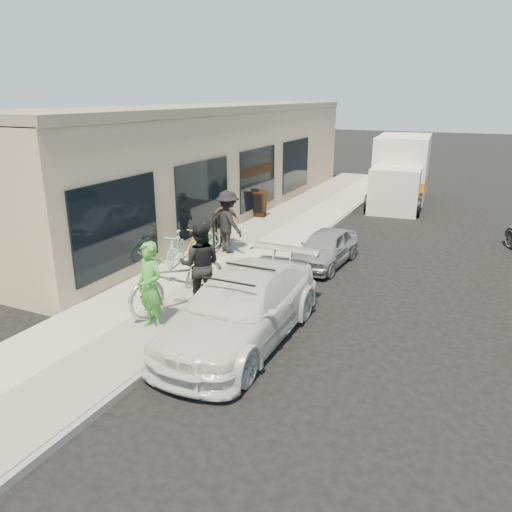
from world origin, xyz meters
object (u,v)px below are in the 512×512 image
(man_standing, at_px, (200,265))
(bike_rack, at_px, (215,232))
(sandwich_board, at_px, (257,204))
(moving_truck, at_px, (400,173))
(bystander_a, at_px, (228,222))
(tandem_bike, at_px, (180,279))
(woman_rider, at_px, (150,286))
(cruiser_bike_c, at_px, (199,241))
(sedan_silver, at_px, (325,248))
(cruiser_bike_a, at_px, (176,248))
(bystander_b, at_px, (224,221))
(sedan_white, at_px, (241,307))
(cruiser_bike_b, at_px, (206,241))

(man_standing, bearing_deg, bike_rack, -87.38)
(sandwich_board, relative_size, man_standing, 0.53)
(moving_truck, relative_size, bystander_a, 3.27)
(tandem_bike, bearing_deg, man_standing, 60.53)
(bike_rack, height_order, woman_rider, woman_rider)
(moving_truck, bearing_deg, cruiser_bike_c, -113.32)
(sedan_silver, xyz_separation_m, cruiser_bike_c, (-3.37, -1.22, 0.11))
(sandwich_board, bearing_deg, sedan_silver, -49.58)
(bike_rack, distance_m, cruiser_bike_c, 0.69)
(woman_rider, relative_size, cruiser_bike_a, 1.19)
(sedan_silver, relative_size, bystander_b, 1.94)
(sandwich_board, distance_m, moving_truck, 7.29)
(tandem_bike, bearing_deg, sedan_silver, 85.81)
(cruiser_bike_a, bearing_deg, sedan_white, -55.05)
(sedan_white, bearing_deg, woman_rider, -161.02)
(man_standing, xyz_separation_m, cruiser_bike_c, (-1.86, 3.00, -0.48))
(bike_rack, xyz_separation_m, man_standing, (1.72, -3.66, 0.38))
(bike_rack, height_order, cruiser_bike_b, bike_rack)
(bike_rack, relative_size, woman_rider, 0.52)
(cruiser_bike_c, xyz_separation_m, bystander_b, (0.11, 1.29, 0.30))
(bystander_a, bearing_deg, sandwich_board, -48.35)
(sandwich_board, distance_m, cruiser_bike_a, 5.97)
(moving_truck, xyz_separation_m, cruiser_bike_c, (-3.69, -11.01, -0.66))
(man_standing, bearing_deg, bystander_b, -90.36)
(sedan_white, relative_size, cruiser_bike_b, 2.99)
(bystander_a, bearing_deg, tandem_bike, 131.22)
(sandwich_board, distance_m, cruiser_bike_b, 4.94)
(cruiser_bike_c, bearing_deg, cruiser_bike_a, -109.89)
(sandwich_board, relative_size, cruiser_bike_c, 0.65)
(sedan_white, xyz_separation_m, woman_rider, (-1.69, -0.58, 0.36))
(sedan_white, bearing_deg, man_standing, 149.91)
(cruiser_bike_a, bearing_deg, bystander_a, 49.36)
(moving_truck, distance_m, woman_rider, 15.54)
(woman_rider, height_order, cruiser_bike_b, woman_rider)
(bike_rack, bearing_deg, moving_truck, 71.07)
(bike_rack, bearing_deg, cruiser_bike_c, -101.88)
(sandwich_board, bearing_deg, cruiser_bike_b, -87.56)
(sedan_silver, relative_size, cruiser_bike_b, 1.88)
(cruiser_bike_b, distance_m, bystander_a, 0.86)
(tandem_bike, bearing_deg, sandwich_board, 121.76)
(cruiser_bike_a, relative_size, bystander_b, 0.98)
(cruiser_bike_b, relative_size, bystander_b, 1.03)
(tandem_bike, distance_m, cruiser_bike_c, 3.65)
(bike_rack, bearing_deg, sandwich_board, 98.70)
(tandem_bike, relative_size, cruiser_bike_a, 1.72)
(bike_rack, distance_m, tandem_bike, 4.21)
(cruiser_bike_b, bearing_deg, bystander_b, 89.16)
(cruiser_bike_a, xyz_separation_m, bystander_a, (0.77, 1.58, 0.47))
(bike_rack, xyz_separation_m, tandem_bike, (1.39, -3.97, 0.11))
(cruiser_bike_c, height_order, bystander_b, bystander_b)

